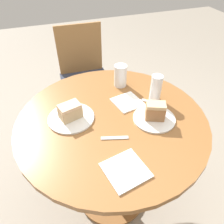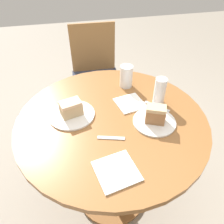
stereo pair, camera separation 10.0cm
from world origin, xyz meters
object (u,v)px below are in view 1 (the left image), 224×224
Objects in this scene: chair at (84,77)px; plate_near at (154,118)px; plate_far at (71,118)px; cake_slice_far at (70,111)px; cake_slice_near at (155,111)px; glass_lemonade at (156,90)px; glass_water at (120,77)px.

plate_near is at bearing -78.53° from chair.
plate_far is 1.94× the size of cake_slice_far.
glass_lemonade is at bearing 62.12° from cake_slice_near.
cake_slice_near is (0.16, -1.01, 0.34)m from chair.
chair reaches higher than plate_far.
plate_near is 0.91× the size of plate_far.
cake_slice_near reaches higher than plate_near.
plate_near is 1.76× the size of cake_slice_far.
chair reaches higher than cake_slice_far.
cake_slice_near is at bearing -153.43° from plate_near.
cake_slice_near reaches higher than plate_far.
cake_slice_far is 0.50m from glass_lemonade.
cake_slice_near is at bearing -78.53° from chair.
plate_near is 1.60× the size of glass_water.
cake_slice_near reaches higher than cake_slice_far.
chair is 1.06m from plate_near.
glass_lemonade is (0.24, -0.85, 0.35)m from chair.
plate_near is at bearing -81.62° from glass_water.
chair reaches higher than plate_near.
glass_water reaches higher than cake_slice_far.
cake_slice_far is at bearing -179.25° from glass_lemonade.
glass_lemonade is at bearing -71.63° from chair.
glass_lemonade is (0.08, 0.16, 0.06)m from plate_near.
chair reaches higher than glass_water.
glass_lemonade reaches higher than cake_slice_near.
plate_far is 1.56× the size of glass_lemonade.
glass_lemonade is at bearing 0.75° from cake_slice_far.
glass_lemonade reaches higher than plate_near.
chair is 0.94m from plate_far.
glass_water is (0.10, -0.64, 0.35)m from chair.
plate_near is at bearing 26.57° from cake_slice_near.
plate_far is (-0.41, 0.15, 0.00)m from plate_near.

